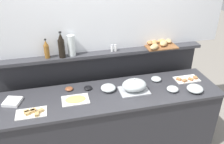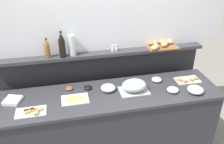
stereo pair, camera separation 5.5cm
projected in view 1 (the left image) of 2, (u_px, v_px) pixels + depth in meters
ground_plane at (100, 121)px, 3.71m from camera, size 12.00×12.00×0.00m
buffet_counter at (108, 124)px, 2.98m from camera, size 2.64×0.67×0.89m
back_ledge_unit at (100, 89)px, 3.33m from camera, size 2.69×0.22×1.23m
sandwich_platter_front at (187, 79)px, 3.05m from camera, size 0.30×0.18×0.04m
sandwich_platter_rear at (32, 113)px, 2.46m from camera, size 0.31×0.17×0.04m
cold_cuts_platter at (75, 100)px, 2.66m from camera, size 0.30×0.20×0.02m
serving_cloche at (134, 86)px, 2.80m from camera, size 0.34×0.24×0.17m
glass_bowl_large at (108, 88)px, 2.83m from camera, size 0.17×0.17×0.07m
glass_bowl_medium at (173, 89)px, 2.82m from camera, size 0.14×0.14×0.05m
glass_bowl_small at (156, 79)px, 3.03m from camera, size 0.13×0.13×0.05m
glass_bowl_extra at (195, 89)px, 2.81m from camera, size 0.19×0.19×0.08m
condiment_bowl_teal at (69, 89)px, 2.84m from camera, size 0.09×0.09×0.03m
condiment_bowl_cream at (88, 88)px, 2.86m from camera, size 0.10×0.10×0.03m
napkin_stack at (12, 102)px, 2.61m from camera, size 0.22×0.22×0.03m
wine_bottle_dark at (61, 46)px, 2.79m from camera, size 0.08×0.08×0.32m
vinegar_bottle_amber at (47, 50)px, 2.80m from camera, size 0.06×0.06×0.24m
salt_shaker at (112, 48)px, 2.99m from camera, size 0.03×0.03×0.09m
pepper_shaker at (116, 48)px, 3.00m from camera, size 0.03×0.03×0.09m
bread_basket at (159, 44)px, 3.14m from camera, size 0.41×0.34×0.08m
water_carafe at (71, 45)px, 2.85m from camera, size 0.09×0.09×0.25m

